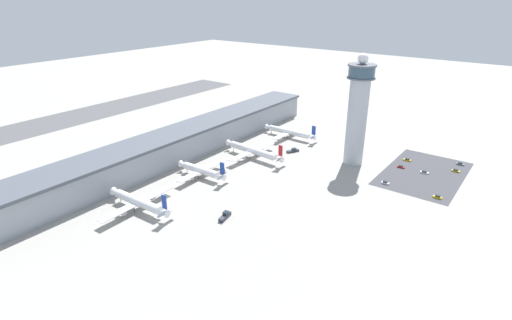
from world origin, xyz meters
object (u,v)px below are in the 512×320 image
(service_truck_fuel, at_px, (293,151))
(car_silver_sedan, at_px, (401,167))
(airplane_gate_bravo, at_px, (201,170))
(control_tower, at_px, (358,111))
(car_white_wagon, at_px, (460,164))
(airplane_gate_charlie, at_px, (253,151))
(airplane_gate_alpha, at_px, (139,202))
(car_blue_compact, at_px, (424,172))
(service_truck_catering, at_px, (225,216))
(airplane_gate_delta, at_px, (289,132))
(car_yellow_taxi, at_px, (456,171))
(car_red_hatchback, at_px, (407,160))
(service_truck_baggage, at_px, (223,172))
(car_navy_sedan, at_px, (438,197))

(service_truck_fuel, height_order, car_silver_sedan, service_truck_fuel)
(airplane_gate_bravo, distance_m, car_silver_sedan, 114.93)
(control_tower, distance_m, airplane_gate_bravo, 94.24)
(service_truck_fuel, xyz_separation_m, car_silver_sedan, (16.54, -63.27, -0.34))
(service_truck_fuel, height_order, car_white_wagon, service_truck_fuel)
(airplane_gate_charlie, xyz_separation_m, car_white_wagon, (64.40, -104.49, -4.05))
(car_silver_sedan, bearing_deg, service_truck_fuel, 104.65)
(control_tower, height_order, airplane_gate_alpha, control_tower)
(car_blue_compact, bearing_deg, control_tower, 104.59)
(airplane_gate_charlie, height_order, car_silver_sedan, airplane_gate_charlie)
(airplane_gate_alpha, xyz_separation_m, car_silver_sedan, (122.14, -81.91, -3.75))
(service_truck_fuel, bearing_deg, airplane_gate_charlie, 147.79)
(airplane_gate_alpha, distance_m, service_truck_catering, 41.32)
(airplane_gate_delta, bearing_deg, service_truck_catering, -162.25)
(airplane_gate_bravo, height_order, car_yellow_taxi, airplane_gate_bravo)
(car_white_wagon, bearing_deg, car_red_hatchback, 114.31)
(airplane_gate_bravo, relative_size, service_truck_catering, 3.91)
(service_truck_baggage, relative_size, car_yellow_taxi, 1.45)
(service_truck_catering, distance_m, car_navy_sedan, 105.56)
(airplane_gate_charlie, bearing_deg, airplane_gate_alpha, 177.09)
(service_truck_catering, xyz_separation_m, service_truck_baggage, (36.20, 32.74, -0.24))
(car_yellow_taxi, bearing_deg, car_white_wagon, 0.32)
(control_tower, height_order, car_white_wagon, control_tower)
(airplane_gate_charlie, relative_size, car_navy_sedan, 10.62)
(car_silver_sedan, bearing_deg, airplane_gate_alpha, 146.15)
(service_truck_fuel, bearing_deg, airplane_gate_delta, 37.35)
(airplane_gate_alpha, height_order, airplane_gate_delta, airplane_gate_alpha)
(car_red_hatchback, bearing_deg, airplane_gate_alpha, 148.83)
(airplane_gate_delta, height_order, service_truck_catering, airplane_gate_delta)
(airplane_gate_delta, bearing_deg, car_silver_sedan, -93.82)
(airplane_gate_bravo, height_order, service_truck_baggage, airplane_gate_bravo)
(control_tower, distance_m, airplane_gate_delta, 63.00)
(control_tower, xyz_separation_m, car_blue_compact, (10.11, -38.82, -31.51))
(car_silver_sedan, bearing_deg, airplane_gate_delta, 86.18)
(service_truck_fuel, bearing_deg, car_red_hatchback, -65.09)
(airplane_gate_bravo, height_order, car_navy_sedan, airplane_gate_bravo)
(car_red_hatchback, bearing_deg, airplane_gate_bravo, 137.60)
(car_blue_compact, bearing_deg, airplane_gate_charlie, 113.57)
(airplane_gate_charlie, bearing_deg, car_silver_sedan, -63.08)
(service_truck_catering, height_order, car_navy_sedan, service_truck_catering)
(car_navy_sedan, bearing_deg, airplane_gate_charlie, 97.13)
(service_truck_catering, bearing_deg, car_silver_sedan, -23.46)
(airplane_gate_charlie, distance_m, service_truck_baggage, 28.37)
(car_blue_compact, bearing_deg, car_yellow_taxi, -46.99)
(airplane_gate_delta, height_order, service_truck_baggage, airplane_gate_delta)
(airplane_gate_delta, relative_size, car_yellow_taxi, 9.29)
(car_blue_compact, bearing_deg, car_silver_sedan, 90.88)
(service_truck_catering, bearing_deg, control_tower, -11.68)
(service_truck_catering, bearing_deg, airplane_gate_delta, 17.75)
(airplane_gate_alpha, distance_m, car_yellow_taxi, 173.47)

